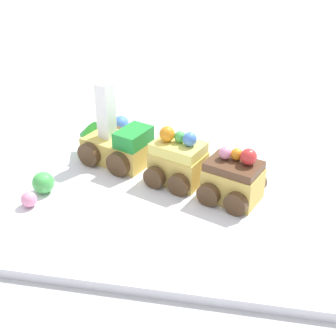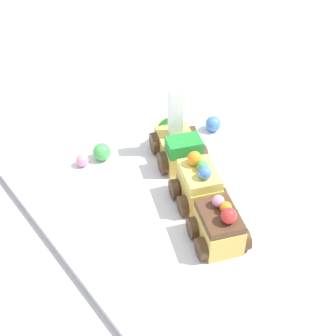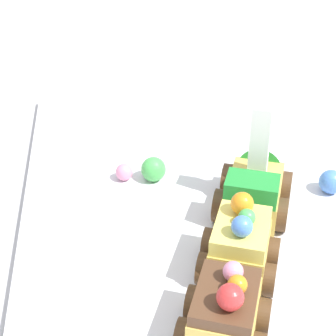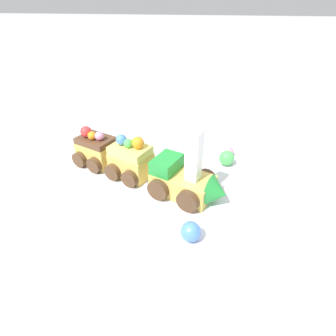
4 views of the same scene
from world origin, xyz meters
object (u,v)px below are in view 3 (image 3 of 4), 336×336
gumball_green (153,169)px  cake_car_lemon (240,248)px  cake_car_chocolate (225,316)px  gumball_blue (331,182)px  cake_train_locomotive (255,184)px  gumball_pink (124,172)px

gumball_green → cake_car_lemon: bearing=-160.2°
cake_car_chocolate → gumball_blue: cake_car_chocolate is taller
cake_train_locomotive → gumball_blue: size_ratio=4.79×
gumball_pink → cake_car_chocolate: bearing=-165.6°
cake_train_locomotive → gumball_pink: bearing=85.0°
cake_train_locomotive → cake_car_chocolate: cake_train_locomotive is taller
gumball_blue → cake_car_lemon: bearing=131.1°
cake_train_locomotive → cake_car_lemon: bearing=180.0°
gumball_blue → gumball_pink: gumball_blue is taller
cake_train_locomotive → gumball_blue: 0.10m
cake_car_lemon → gumball_green: bearing=41.8°
gumball_pink → cake_car_lemon: bearing=-151.5°
gumball_blue → gumball_pink: size_ratio=1.36×
gumball_pink → cake_train_locomotive: bearing=-117.1°
gumball_green → cake_train_locomotive: bearing=-122.2°
cake_train_locomotive → cake_car_lemon: cake_train_locomotive is taller
cake_car_lemon → gumball_blue: (0.12, -0.14, -0.02)m
cake_car_chocolate → gumball_green: 0.25m
cake_car_lemon → gumball_blue: cake_car_lemon is taller
gumball_blue → gumball_green: size_ratio=0.94×
cake_car_lemon → cake_car_chocolate: size_ratio=1.00×
gumball_green → gumball_pink: 0.04m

